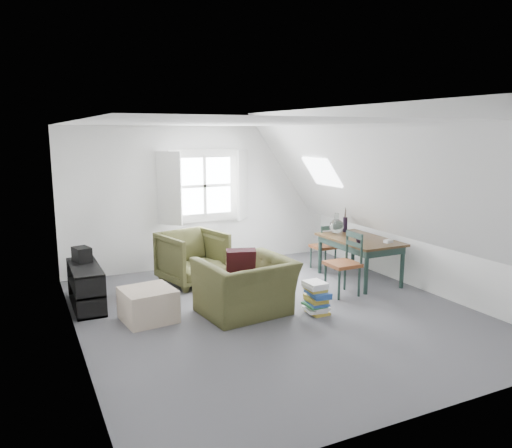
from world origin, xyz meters
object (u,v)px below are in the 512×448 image
ottoman (148,305)px  magazine_stack (316,298)px  media_shelf (86,289)px  armchair_near (246,314)px  dining_chair_near (345,263)px  dining_chair_far (324,246)px  dining_table (360,244)px  armchair_far (193,283)px

ottoman → magazine_stack: bearing=-19.4°
media_shelf → ottoman: bearing=-50.5°
armchair_near → dining_chair_near: bearing=177.4°
armchair_near → dining_chair_far: dining_chair_far is taller
ottoman → magazine_stack: magazine_stack is taller
dining_table → armchair_near: bearing=-168.1°
media_shelf → armchair_far: bearing=16.7°
ottoman → dining_chair_far: (3.38, 1.04, 0.21)m
dining_chair_near → media_shelf: dining_chair_near is taller
ottoman → dining_chair_near: (2.89, -0.23, 0.28)m
ottoman → media_shelf: bearing=127.0°
armchair_far → media_shelf: (-1.68, -0.43, 0.26)m
armchair_far → media_shelf: media_shelf is taller
dining_table → dining_chair_near: dining_chair_near is taller
dining_chair_far → media_shelf: bearing=13.7°
dining_table → dining_chair_near: bearing=-145.3°
armchair_far → dining_chair_far: dining_chair_far is taller
dining_table → dining_chair_far: dining_chair_far is taller
dining_chair_far → magazine_stack: 2.21m
armchair_far → dining_chair_near: 2.44m
armchair_far → dining_table: size_ratio=0.66×
ottoman → magazine_stack: (2.08, -0.73, 0.01)m
dining_chair_far → dining_chair_near: 1.37m
armchair_near → dining_table: (2.31, 0.61, 0.61)m
dining_chair_near → media_shelf: bearing=-120.1°
dining_chair_far → magazine_stack: (-1.29, -1.78, -0.21)m
armchair_near → armchair_far: (-0.18, 1.63, 0.00)m
dining_table → dining_chair_near: 0.82m
dining_chair_far → armchair_near: bearing=43.9°
armchair_far → dining_chair_far: 2.39m
armchair_near → magazine_stack: 0.97m
dining_chair_far → magazine_stack: size_ratio=1.88×
armchair_near → ottoman: ottoman is taller
armchair_near → media_shelf: 2.24m
dining_table → magazine_stack: 1.80m
armchair_far → dining_table: bearing=-36.2°
dining_chair_near → ottoman: bearing=-107.6°
armchair_near → dining_table: 2.47m
media_shelf → armchair_near: bearing=-30.4°
dining_chair_near → armchair_far: bearing=-142.3°
dining_table → dining_chair_far: size_ratio=1.72×
armchair_far → magazine_stack: size_ratio=2.14×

